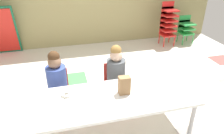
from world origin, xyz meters
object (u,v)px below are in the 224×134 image
Objects in this scene: seated_child_middle_seat at (116,70)px; paper_bag_brown at (124,85)px; kid_chair_red_stack at (168,22)px; kid_chair_green_stack at (186,27)px; donut_powdered_on_plate at (66,94)px; paper_plate_near_edge at (66,96)px; paper_plate_center_table at (62,113)px; craft_table at (108,100)px; seated_child_near_camera at (57,77)px.

seated_child_middle_seat reaches higher than paper_bag_brown.
kid_chair_green_stack is (0.52, -0.00, -0.18)m from kid_chair_red_stack.
seated_child_middle_seat is 3.11m from kid_chair_green_stack.
donut_powdered_on_plate is at bearing -136.35° from kid_chair_red_stack.
paper_plate_near_edge is 1.57× the size of donut_powdered_on_plate.
paper_bag_brown is at bearing -126.77° from kid_chair_red_stack.
paper_bag_brown is at bearing -9.04° from paper_plate_near_edge.
paper_bag_brown is at bearing 14.29° from paper_plate_center_table.
kid_chair_green_stack is 3.53m from paper_bag_brown.
seated_child_middle_seat is 0.84m from donut_powdered_on_plate.
craft_table is 0.49m from donut_powdered_on_plate.
paper_plate_near_edge is (0.10, -0.45, -0.01)m from seated_child_near_camera.
seated_child_near_camera is at bearing 143.74° from paper_bag_brown.
seated_child_near_camera is at bearing -143.16° from kid_chair_red_stack.
seated_child_middle_seat reaches higher than paper_plate_center_table.
paper_plate_center_table is at bearing -133.82° from kid_chair_red_stack.
kid_chair_green_stack is 3.94m from donut_powdered_on_plate.
craft_table is at bearing -17.28° from donut_powdered_on_plate.
seated_child_near_camera reaches higher than kid_chair_green_stack.
kid_chair_green_stack is 3.78× the size of paper_plate_center_table.
seated_child_near_camera reaches higher than paper_plate_near_edge.
kid_chair_red_stack is (2.67, 2.00, 0.02)m from seated_child_near_camera.
kid_chair_red_stack is 3.55m from donut_powdered_on_plate.
kid_chair_green_stack is 5.91× the size of donut_powdered_on_plate.
donut_powdered_on_plate is (0.10, -0.45, 0.01)m from seated_child_near_camera.
craft_table is 0.25m from paper_bag_brown.
kid_chair_red_stack is (2.11, 2.59, 0.08)m from craft_table.
kid_chair_red_stack reaches higher than kid_chair_green_stack.
seated_child_near_camera is at bearing -147.90° from kid_chair_green_stack.
seated_child_middle_seat is 5.10× the size of paper_plate_near_edge.
paper_plate_center_table is (-0.72, -0.18, -0.11)m from paper_bag_brown.
craft_table is 2.98× the size of kid_chair_green_stack.
craft_table is 9.22× the size of paper_bag_brown.
donut_powdered_on_plate is (0.06, 0.29, 0.02)m from paper_plate_center_table.
seated_child_middle_seat is at bearing 32.35° from donut_powdered_on_plate.
kid_chair_green_stack is at bearing 38.44° from donut_powdered_on_plate.
seated_child_near_camera is at bearing 180.00° from seated_child_middle_seat.
donut_powdered_on_plate is at bearing -147.65° from seated_child_middle_seat.
kid_chair_red_stack is at bearing 179.89° from kid_chair_green_stack.
seated_child_middle_seat is 1.07m from paper_plate_center_table.
paper_plate_center_table is (-0.77, -0.74, -0.01)m from seated_child_middle_seat.
seated_child_middle_seat reaches higher than kid_chair_green_stack.
paper_plate_near_edge reaches higher than craft_table.
paper_bag_brown is (0.76, -0.56, 0.10)m from seated_child_near_camera.
paper_plate_near_edge is at bearing -77.62° from seated_child_near_camera.
kid_chair_red_stack is 3.55m from paper_plate_near_edge.
donut_powdered_on_plate is (-0.66, 0.10, -0.08)m from paper_bag_brown.
seated_child_middle_seat is (0.25, 0.59, 0.05)m from craft_table.
kid_chair_green_stack is at bearing 40.10° from seated_child_middle_seat.
paper_bag_brown is at bearing -95.46° from seated_child_middle_seat.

